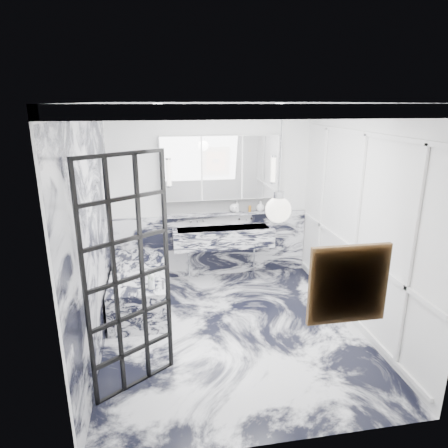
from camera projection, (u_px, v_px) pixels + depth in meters
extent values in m
plane|color=silver|center=(232.00, 330.00, 5.12)|extent=(3.60, 3.60, 0.00)
plane|color=white|center=(234.00, 103.00, 4.29)|extent=(3.60, 3.60, 0.00)
plane|color=white|center=(211.00, 193.00, 6.40)|extent=(3.60, 0.00, 3.60)
plane|color=white|center=(279.00, 297.00, 3.01)|extent=(3.60, 0.00, 3.60)
plane|color=white|center=(92.00, 234.00, 4.44)|extent=(0.00, 3.60, 3.60)
plane|color=white|center=(359.00, 220.00, 4.97)|extent=(0.00, 3.60, 3.60)
cube|color=silver|center=(212.00, 245.00, 6.63)|extent=(3.18, 0.05, 1.05)
cube|color=silver|center=(94.00, 239.00, 4.46)|extent=(0.02, 3.56, 2.68)
cube|color=white|center=(357.00, 228.00, 4.99)|extent=(0.03, 3.40, 2.30)
imported|color=#8C5919|center=(237.00, 206.00, 6.44)|extent=(0.08, 0.08, 0.19)
imported|color=#4C4C51|center=(271.00, 206.00, 6.54)|extent=(0.09, 0.09, 0.16)
imported|color=silver|center=(260.00, 206.00, 6.51)|extent=(0.16, 0.16, 0.17)
sphere|color=white|center=(234.00, 208.00, 6.44)|extent=(0.14, 0.14, 0.14)
cylinder|color=#8C5919|center=(250.00, 209.00, 6.49)|extent=(0.04, 0.04, 0.10)
cylinder|color=silver|center=(151.00, 284.00, 5.03)|extent=(0.09, 0.09, 0.12)
cube|color=#C65214|center=(348.00, 284.00, 3.13)|extent=(0.55, 0.05, 0.55)
sphere|color=white|center=(278.00, 210.00, 3.58)|extent=(0.23, 0.23, 0.23)
cube|color=silver|center=(223.00, 237.00, 6.39)|extent=(1.60, 0.45, 0.30)
cube|color=silver|center=(221.00, 214.00, 6.45)|extent=(1.90, 0.14, 0.04)
cube|color=white|center=(221.00, 205.00, 6.46)|extent=(1.90, 0.03, 0.23)
cube|color=white|center=(221.00, 168.00, 6.23)|extent=(1.90, 0.16, 1.00)
cylinder|color=white|center=(169.00, 173.00, 6.02)|extent=(0.07, 0.07, 0.40)
cylinder|color=white|center=(273.00, 170.00, 6.29)|extent=(0.07, 0.07, 0.40)
cube|color=silver|center=(140.00, 287.00, 5.69)|extent=(0.75, 1.65, 0.55)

